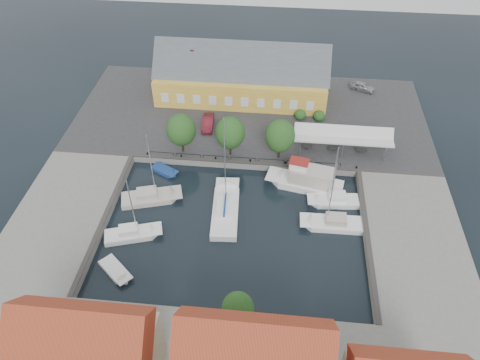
# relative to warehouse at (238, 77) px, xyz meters

# --- Properties ---
(ground) EXTENTS (140.00, 140.00, 0.00)m
(ground) POSITION_rel_warehouse_xyz_m (2.60, -28.36, -4.43)
(ground) COLOR black
(ground) RESTS_ON ground
(north_quay) EXTENTS (56.00, 26.00, 1.00)m
(north_quay) POSITION_rel_warehouse_xyz_m (2.60, -5.36, -3.93)
(north_quay) COLOR #2D2D30
(north_quay) RESTS_ON ground
(west_quay) EXTENTS (12.00, 24.00, 1.00)m
(west_quay) POSITION_rel_warehouse_xyz_m (-19.40, -30.36, -3.93)
(west_quay) COLOR slate
(west_quay) RESTS_ON ground
(east_quay) EXTENTS (12.00, 24.00, 1.00)m
(east_quay) POSITION_rel_warehouse_xyz_m (24.60, -30.36, -3.93)
(east_quay) COLOR slate
(east_quay) RESTS_ON ground
(quay_edge_fittings) EXTENTS (56.00, 24.72, 0.40)m
(quay_edge_fittings) POSITION_rel_warehouse_xyz_m (2.62, -23.61, -3.37)
(quay_edge_fittings) COLOR #383533
(quay_edge_fittings) RESTS_ON north_quay
(warehouse) EXTENTS (28.56, 14.00, 9.55)m
(warehouse) POSITION_rel_warehouse_xyz_m (0.00, 0.00, 0.00)
(warehouse) COLOR gold
(warehouse) RESTS_ON north_quay
(tent_canopy) EXTENTS (14.00, 4.00, 2.83)m
(tent_canopy) POSITION_rel_warehouse_xyz_m (16.60, -13.86, -0.74)
(tent_canopy) COLOR silver
(tent_canopy) RESTS_ON north_quay
(quay_trees) EXTENTS (18.20, 4.20, 6.30)m
(quay_trees) POSITION_rel_warehouse_xyz_m (0.60, -16.36, 0.45)
(quay_trees) COLOR black
(quay_trees) RESTS_ON north_quay
(car_silver) EXTENTS (4.60, 3.34, 1.46)m
(car_silver) POSITION_rel_warehouse_xyz_m (21.26, 3.62, -2.70)
(car_silver) COLOR #A6A9AE
(car_silver) RESTS_ON north_quay
(car_red) EXTENTS (1.91, 4.83, 1.57)m
(car_red) POSITION_rel_warehouse_xyz_m (-3.70, -9.90, -2.65)
(car_red) COLOR maroon
(car_red) RESTS_ON north_quay
(center_sailboat) EXTENTS (3.91, 11.06, 14.61)m
(center_sailboat) POSITION_rel_warehouse_xyz_m (1.20, -27.12, -4.07)
(center_sailboat) COLOR white
(center_sailboat) RESTS_ON ground
(trawler) EXTENTS (10.96, 5.18, 5.00)m
(trawler) POSITION_rel_warehouse_xyz_m (11.76, -21.11, -3.41)
(trawler) COLOR white
(trawler) RESTS_ON ground
(east_boat_a) EXTENTS (7.04, 2.87, 9.95)m
(east_boat_a) POSITION_rel_warehouse_xyz_m (15.33, -23.98, -4.17)
(east_boat_a) COLOR white
(east_boat_a) RESTS_ON ground
(east_boat_b) EXTENTS (7.98, 2.74, 10.84)m
(east_boat_b) POSITION_rel_warehouse_xyz_m (14.93, -28.10, -4.17)
(east_boat_b) COLOR white
(east_boat_b) RESTS_ON ground
(west_boat_b) EXTENTS (8.45, 4.91, 11.09)m
(west_boat_b) POSITION_rel_warehouse_xyz_m (-9.11, -25.81, -4.17)
(west_boat_b) COLOR #B8B2A6
(west_boat_b) RESTS_ON ground
(west_boat_c) EXTENTS (7.35, 4.23, 9.77)m
(west_boat_c) POSITION_rel_warehouse_xyz_m (-9.76, -32.40, -4.17)
(west_boat_c) COLOR white
(west_boat_c) RESTS_ON ground
(launch_sw) EXTENTS (4.77, 4.50, 0.98)m
(launch_sw) POSITION_rel_warehouse_xyz_m (-10.20, -37.83, -4.34)
(launch_sw) COLOR white
(launch_sw) RESTS_ON ground
(launch_nw) EXTENTS (4.39, 3.38, 0.88)m
(launch_nw) POSITION_rel_warehouse_xyz_m (-8.51, -20.02, -4.34)
(launch_nw) COLOR navy
(launch_nw) RESTS_ON ground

